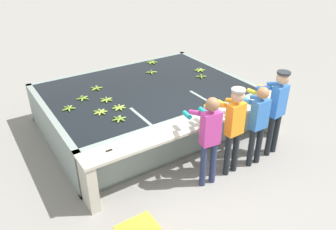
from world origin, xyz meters
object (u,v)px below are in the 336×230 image
object	(u,v)px
banana_bunch_floating_1	(106,100)
banana_bunch_floating_10	(152,62)
banana_bunch_floating_0	(151,72)
knife_0	(268,99)
banana_bunch_floating_3	(100,112)
banana_bunch_floating_9	(96,88)
banana_bunch_floating_8	(83,98)
banana_bunch_floating_4	(200,70)
banana_bunch_floating_6	(69,108)
banana_bunch_floating_7	(119,107)
knife_1	(113,149)
worker_3	(277,105)
worker_2	(257,120)
worker_0	(209,134)
worker_1	(233,123)
banana_bunch_ledge_0	(241,103)
banana_bunch_floating_5	(119,119)
banana_bunch_floating_2	(201,76)

from	to	relation	value
banana_bunch_floating_1	banana_bunch_floating_10	distance (m)	2.41
banana_bunch_floating_0	knife_0	size ratio (longest dim) A/B	0.81
banana_bunch_floating_3	banana_bunch_floating_9	bearing A→B (deg)	71.46
banana_bunch_floating_8	banana_bunch_floating_10	distance (m)	2.56
banana_bunch_floating_4	knife_0	distance (m)	2.08
banana_bunch_floating_6	banana_bunch_floating_7	bearing A→B (deg)	-31.01
knife_1	banana_bunch_floating_10	bearing A→B (deg)	50.70
worker_3	banana_bunch_floating_10	distance (m)	3.72
worker_2	banana_bunch_floating_0	bearing A→B (deg)	96.74
worker_0	worker_1	world-z (taller)	worker_1
banana_bunch_floating_4	knife_1	xyz separation A→B (m)	(-3.26, -1.97, -0.01)
banana_bunch_floating_10	knife_1	size ratio (longest dim) A/B	0.80
worker_3	banana_bunch_ledge_0	xyz separation A→B (m)	(-0.30, 0.62, -0.14)
worker_2	banana_bunch_floating_1	world-z (taller)	worker_2
banana_bunch_floating_5	banana_bunch_floating_9	size ratio (longest dim) A/B	1.02
banana_bunch_floating_0	banana_bunch_floating_2	world-z (taller)	same
banana_bunch_floating_2	banana_bunch_floating_6	distance (m)	3.17
worker_1	banana_bunch_floating_6	xyz separation A→B (m)	(-2.14, 2.30, -0.10)
worker_2	banana_bunch_ledge_0	size ratio (longest dim) A/B	5.77
worker_3	banana_bunch_floating_8	xyz separation A→B (m)	(-2.85, 2.57, -0.14)
worker_2	banana_bunch_floating_8	size ratio (longest dim) A/B	5.78
banana_bunch_floating_6	banana_bunch_ledge_0	distance (m)	3.38
banana_bunch_floating_9	worker_1	bearing A→B (deg)	-65.51
banana_bunch_floating_9	banana_bunch_ledge_0	bearing A→B (deg)	-47.00
worker_3	banana_bunch_floating_4	distance (m)	2.54
worker_1	banana_bunch_floating_2	size ratio (longest dim) A/B	6.49
worker_1	banana_bunch_floating_8	xyz separation A→B (m)	(-1.75, 2.58, -0.10)
banana_bunch_floating_9	banana_bunch_floating_8	bearing A→B (deg)	-142.50
banana_bunch_floating_1	banana_bunch_floating_6	xyz separation A→B (m)	(-0.77, 0.04, 0.00)
banana_bunch_floating_1	banana_bunch_ledge_0	xyz separation A→B (m)	(2.17, -1.62, 0.00)
banana_bunch_floating_0	banana_bunch_floating_2	xyz separation A→B (m)	(0.85, -0.89, 0.00)
banana_bunch_floating_1	banana_bunch_floating_5	bearing A→B (deg)	-98.59
worker_3	banana_bunch_floating_4	xyz separation A→B (m)	(0.16, 2.53, -0.14)
banana_bunch_floating_1	banana_bunch_floating_2	xyz separation A→B (m)	(2.40, -0.06, 0.00)
banana_bunch_floating_1	banana_bunch_floating_7	bearing A→B (deg)	-81.99
banana_bunch_floating_3	banana_bunch_floating_4	bearing A→B (deg)	13.61
banana_bunch_floating_6	banana_bunch_floating_4	bearing A→B (deg)	4.07
banana_bunch_floating_1	banana_bunch_floating_8	size ratio (longest dim) A/B	1.02
banana_bunch_floating_7	banana_bunch_floating_9	distance (m)	1.11
worker_3	banana_bunch_floating_8	bearing A→B (deg)	137.97
banana_bunch_floating_10	worker_0	bearing A→B (deg)	-106.61
worker_3	banana_bunch_floating_2	size ratio (longest dim) A/B	6.72
worker_1	worker_2	xyz separation A→B (m)	(0.55, -0.05, -0.07)
banana_bunch_floating_1	banana_bunch_floating_5	xyz separation A→B (m)	(-0.13, -0.87, 0.00)
banana_bunch_floating_3	banana_bunch_floating_7	distance (m)	0.38
banana_bunch_floating_1	banana_bunch_floating_10	world-z (taller)	same
worker_3	banana_bunch_floating_5	bearing A→B (deg)	152.16
banana_bunch_floating_1	knife_0	distance (m)	3.31
worker_2	banana_bunch_ledge_0	bearing A→B (deg)	70.04
worker_3	banana_bunch_floating_5	distance (m)	2.95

